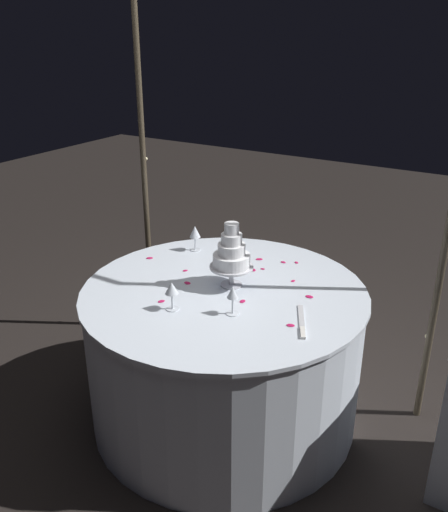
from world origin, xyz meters
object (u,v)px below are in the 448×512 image
at_px(decorative_arch, 277,132).
at_px(main_table, 224,354).
at_px(cake_knife, 302,323).
at_px(wine_glass_0, 233,294).
at_px(wine_glass_1, 172,290).
at_px(wine_glass_2, 195,233).
at_px(tiered_cake, 232,255).

distance_m(decorative_arch, main_table, 1.20).
bearing_deg(decorative_arch, cake_knife, -54.06).
bearing_deg(main_table, wine_glass_0, -49.76).
height_order(main_table, wine_glass_0, wine_glass_0).
xyz_separation_m(decorative_arch, main_table, (-0.00, -0.53, -1.07)).
relative_size(wine_glass_1, cake_knife, 0.50).
relative_size(main_table, wine_glass_2, 9.55).
relative_size(wine_glass_0, wine_glass_1, 1.01).
bearing_deg(main_table, wine_glass_2, 139.42).
bearing_deg(wine_glass_0, wine_glass_2, 136.51).
distance_m(wine_glass_0, wine_glass_1, 0.28).
relative_size(tiered_cake, cake_knife, 1.22).
bearing_deg(wine_glass_0, tiered_cake, 121.63).
xyz_separation_m(wine_glass_2, cake_knife, (0.88, -0.46, -0.10)).
relative_size(decorative_arch, cake_knife, 8.25).
bearing_deg(tiered_cake, wine_glass_2, 144.99).
bearing_deg(wine_glass_1, main_table, 71.82).
bearing_deg(wine_glass_0, main_table, 130.24).
relative_size(tiered_cake, wine_glass_0, 2.40).
distance_m(wine_glass_0, wine_glass_2, 0.79).
bearing_deg(cake_knife, wine_glass_2, 152.21).
relative_size(main_table, wine_glass_1, 10.41).
distance_m(decorative_arch, wine_glass_2, 0.74).
bearing_deg(main_table, decorative_arch, 89.88).
distance_m(wine_glass_2, cake_knife, 1.00).
bearing_deg(decorative_arch, tiered_cake, -89.14).
distance_m(main_table, wine_glass_1, 0.57).
distance_m(tiered_cake, wine_glass_1, 0.38).
xyz_separation_m(wine_glass_0, cake_knife, (0.31, 0.08, -0.10)).
height_order(decorative_arch, cake_knife, decorative_arch).
distance_m(main_table, wine_glass_2, 0.73).
distance_m(main_table, tiered_cake, 0.55).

